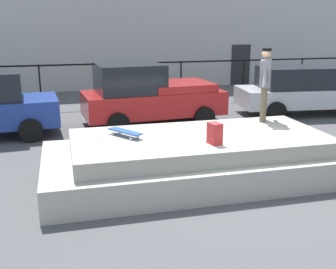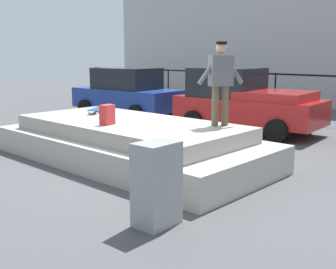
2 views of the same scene
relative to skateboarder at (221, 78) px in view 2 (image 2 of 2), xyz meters
name	(u,v)px [view 2 (image 2 of 2)]	position (x,y,z in m)	size (l,w,h in m)	color
ground_plane	(135,168)	(-1.28, -1.17, -1.86)	(60.00, 60.00, 0.00)	#4C4C4F
concrete_ledge	(129,142)	(-1.83, -0.84, -1.46)	(6.36, 2.96, 0.89)	#ADA89E
skateboarder	(221,78)	(0.00, 0.00, 0.00)	(0.57, 0.91, 1.68)	brown
skateboard	(97,109)	(-3.34, -0.55, -0.87)	(0.63, 0.80, 0.12)	#264C8C
backpack	(107,115)	(-1.77, -1.49, -0.77)	(0.28, 0.20, 0.41)	red
car_blue_sedan_near	(127,93)	(-6.77, 3.51, -0.95)	(4.31, 2.26, 1.82)	navy
car_red_pickup_mid	(244,101)	(-1.92, 3.90, -0.92)	(4.46, 2.37, 1.91)	#B21E1E
utility_box	(157,184)	(1.11, -2.99, -1.28)	(0.44, 0.60, 1.17)	gray
fence_row	(310,87)	(-1.28, 7.05, -0.66)	(24.06, 0.06, 1.65)	black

